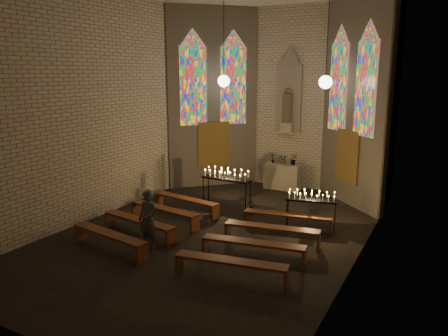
% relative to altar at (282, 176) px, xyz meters
% --- Properties ---
extents(floor, '(12.00, 12.00, 0.00)m').
position_rel_altar_xyz_m(floor, '(0.00, -5.45, -0.50)').
color(floor, black).
rests_on(floor, ground).
extents(room, '(8.22, 12.43, 7.00)m').
position_rel_altar_xyz_m(room, '(-0.00, -2.08, 3.22)').
color(room, beige).
rests_on(room, ground).
extents(altar, '(1.40, 0.60, 1.00)m').
position_rel_altar_xyz_m(altar, '(0.00, 0.00, 0.00)').
color(altar, '#AEA98E').
rests_on(altar, ground).
extents(flower_vase_left, '(0.23, 0.20, 0.37)m').
position_rel_altar_xyz_m(flower_vase_left, '(-0.46, 0.07, 0.68)').
color(flower_vase_left, '#4C723F').
rests_on(flower_vase_left, altar).
extents(flower_vase_center, '(0.43, 0.40, 0.39)m').
position_rel_altar_xyz_m(flower_vase_center, '(0.05, 0.03, 0.70)').
color(flower_vase_center, '#4C723F').
rests_on(flower_vase_center, altar).
extents(flower_vase_right, '(0.25, 0.20, 0.43)m').
position_rel_altar_xyz_m(flower_vase_right, '(0.44, 0.04, 0.72)').
color(flower_vase_right, '#4C723F').
rests_on(flower_vase_right, altar).
extents(aisle_flower_pot, '(0.29, 0.29, 0.45)m').
position_rel_altar_xyz_m(aisle_flower_pot, '(0.22, -3.46, -0.27)').
color(aisle_flower_pot, '#4C723F').
rests_on(aisle_flower_pot, ground).
extents(votive_stand_left, '(1.78, 0.49, 1.29)m').
position_rel_altar_xyz_m(votive_stand_left, '(-0.80, -3.23, 0.61)').
color(votive_stand_left, black).
rests_on(votive_stand_left, ground).
extents(votive_stand_right, '(1.52, 0.66, 1.08)m').
position_rel_altar_xyz_m(votive_stand_right, '(2.32, -3.79, 0.43)').
color(votive_stand_right, black).
rests_on(votive_stand_right, ground).
extents(pew_left_0, '(2.58, 0.76, 0.49)m').
position_rel_altar_xyz_m(pew_left_0, '(-1.76, -4.29, -0.10)').
color(pew_left_0, '#582D19').
rests_on(pew_left_0, ground).
extents(pew_right_0, '(2.58, 0.76, 0.49)m').
position_rel_altar_xyz_m(pew_right_0, '(1.76, -4.29, -0.10)').
color(pew_right_0, '#582D19').
rests_on(pew_right_0, ground).
extents(pew_left_1, '(2.58, 0.76, 0.49)m').
position_rel_altar_xyz_m(pew_left_1, '(-1.76, -5.49, -0.10)').
color(pew_left_1, '#582D19').
rests_on(pew_left_1, ground).
extents(pew_right_1, '(2.58, 0.76, 0.49)m').
position_rel_altar_xyz_m(pew_right_1, '(1.76, -5.49, -0.10)').
color(pew_right_1, '#582D19').
rests_on(pew_right_1, ground).
extents(pew_left_2, '(2.58, 0.76, 0.49)m').
position_rel_altar_xyz_m(pew_left_2, '(-1.76, -6.69, -0.10)').
color(pew_left_2, '#582D19').
rests_on(pew_left_2, ground).
extents(pew_right_2, '(2.58, 0.76, 0.49)m').
position_rel_altar_xyz_m(pew_right_2, '(1.76, -6.69, -0.10)').
color(pew_right_2, '#582D19').
rests_on(pew_right_2, ground).
extents(pew_left_3, '(2.58, 0.76, 0.49)m').
position_rel_altar_xyz_m(pew_left_3, '(-1.76, -7.89, -0.10)').
color(pew_left_3, '#582D19').
rests_on(pew_left_3, ground).
extents(pew_right_3, '(2.58, 0.76, 0.49)m').
position_rel_altar_xyz_m(pew_right_3, '(1.76, -7.89, -0.10)').
color(pew_right_3, '#582D19').
rests_on(pew_right_3, ground).
extents(visitor, '(0.58, 0.38, 1.58)m').
position_rel_altar_xyz_m(visitor, '(-0.94, -7.30, 0.29)').
color(visitor, '#4C4B55').
rests_on(visitor, ground).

